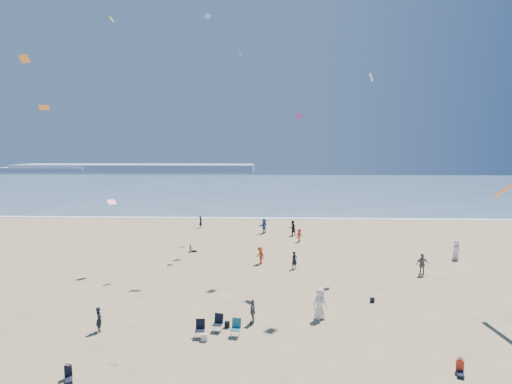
{
  "coord_description": "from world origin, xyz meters",
  "views": [
    {
      "loc": [
        2.83,
        -14.89,
        10.64
      ],
      "look_at": [
        2.0,
        8.0,
        8.13
      ],
      "focal_mm": 28.0,
      "sensor_mm": 36.0,
      "label": 1
    }
  ],
  "objects": [
    {
      "name": "standing_flyers",
      "position": [
        5.79,
        18.07,
        0.86
      ],
      "size": [
        33.42,
        40.81,
        1.94
      ],
      "color": "white",
      "rests_on": "ground"
    },
    {
      "name": "headland_near",
      "position": [
        -100.0,
        165.0,
        1.0
      ],
      "size": [
        40.0,
        14.0,
        2.0
      ],
      "primitive_type": "cube",
      "color": "#7A8EA8",
      "rests_on": "ground"
    },
    {
      "name": "ocean",
      "position": [
        0.0,
        95.0,
        0.03
      ],
      "size": [
        220.0,
        100.0,
        0.06
      ],
      "primitive_type": "cube",
      "color": "#476B84",
      "rests_on": "ground"
    },
    {
      "name": "white_tote",
      "position": [
        -0.8,
        6.09,
        0.2
      ],
      "size": [
        0.35,
        0.2,
        0.4
      ],
      "primitive_type": "cube",
      "color": "silver",
      "rests_on": "ground"
    },
    {
      "name": "surf_line",
      "position": [
        0.0,
        45.0,
        0.04
      ],
      "size": [
        220.0,
        1.2,
        0.08
      ],
      "primitive_type": "cube",
      "color": "white",
      "rests_on": "ground"
    },
    {
      "name": "headland_far",
      "position": [
        -60.0,
        170.0,
        1.6
      ],
      "size": [
        110.0,
        20.0,
        3.2
      ],
      "primitive_type": "cube",
      "color": "#7A8EA8",
      "rests_on": "ground"
    },
    {
      "name": "seated_group",
      "position": [
        1.49,
        4.76,
        0.42
      ],
      "size": [
        19.29,
        31.65,
        0.84
      ],
      "color": "white",
      "rests_on": "ground"
    },
    {
      "name": "navy_bag",
      "position": [
        9.94,
        12.08,
        0.17
      ],
      "size": [
        0.28,
        0.18,
        0.34
      ],
      "primitive_type": "cube",
      "color": "black",
      "rests_on": "ground"
    },
    {
      "name": "kites_aloft",
      "position": [
        9.22,
        12.53,
        14.95
      ],
      "size": [
        36.87,
        45.44,
        29.54
      ],
      "color": "#35B36C",
      "rests_on": "ground"
    },
    {
      "name": "black_backpack",
      "position": [
        0.28,
        7.8,
        0.19
      ],
      "size": [
        0.3,
        0.22,
        0.38
      ],
      "primitive_type": "cube",
      "color": "black",
      "rests_on": "ground"
    },
    {
      "name": "chair_cluster",
      "position": [
        -0.15,
        6.8,
        0.5
      ],
      "size": [
        2.65,
        1.46,
        1.0
      ],
      "color": "black",
      "rests_on": "ground"
    }
  ]
}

